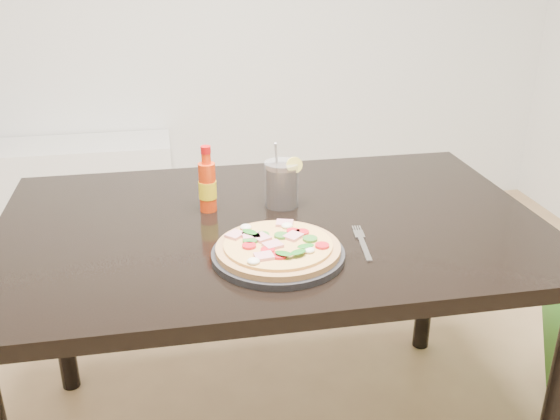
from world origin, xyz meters
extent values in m
cube|color=black|center=(0.14, 0.45, 0.73)|extent=(1.40, 0.90, 0.04)
cylinder|color=black|center=(0.78, 0.06, 0.35)|extent=(0.06, 0.06, 0.71)
cylinder|color=black|center=(-0.50, 0.84, 0.35)|extent=(0.06, 0.06, 0.71)
cylinder|color=black|center=(0.78, 0.84, 0.35)|extent=(0.06, 0.06, 0.71)
cylinder|color=black|center=(0.12, 0.24, 0.76)|extent=(0.31, 0.31, 0.02)
cylinder|color=tan|center=(0.12, 0.24, 0.77)|extent=(0.29, 0.29, 0.01)
cylinder|color=#E2A862|center=(0.12, 0.24, 0.78)|extent=(0.25, 0.25, 0.01)
cube|color=pink|center=(0.16, 0.26, 0.79)|extent=(0.05, 0.05, 0.01)
cube|color=pink|center=(0.09, 0.27, 0.79)|extent=(0.05, 0.05, 0.01)
cube|color=pink|center=(0.11, 0.23, 0.79)|extent=(0.05, 0.05, 0.01)
cube|color=pink|center=(0.15, 0.34, 0.79)|extent=(0.05, 0.04, 0.01)
cube|color=pink|center=(0.06, 0.28, 0.79)|extent=(0.04, 0.03, 0.01)
cube|color=pink|center=(0.08, 0.18, 0.79)|extent=(0.04, 0.04, 0.01)
cube|color=pink|center=(0.03, 0.29, 0.79)|extent=(0.05, 0.05, 0.01)
cylinder|color=red|center=(0.19, 0.28, 0.79)|extent=(0.03, 0.03, 0.01)
cylinder|color=red|center=(0.11, 0.17, 0.79)|extent=(0.03, 0.03, 0.01)
cylinder|color=red|center=(0.09, 0.20, 0.79)|extent=(0.03, 0.03, 0.01)
cylinder|color=red|center=(0.17, 0.29, 0.79)|extent=(0.03, 0.03, 0.01)
cylinder|color=red|center=(0.05, 0.23, 0.79)|extent=(0.03, 0.03, 0.01)
cylinder|color=red|center=(0.21, 0.20, 0.79)|extent=(0.03, 0.03, 0.01)
cylinder|color=#317226|center=(0.09, 0.28, 0.79)|extent=(0.03, 0.03, 0.01)
cylinder|color=#317226|center=(0.13, 0.27, 0.79)|extent=(0.03, 0.03, 0.01)
cylinder|color=#317226|center=(0.20, 0.24, 0.79)|extent=(0.03, 0.03, 0.01)
cylinder|color=#317226|center=(0.06, 0.26, 0.79)|extent=(0.03, 0.03, 0.01)
cylinder|color=#317226|center=(0.06, 0.30, 0.79)|extent=(0.03, 0.03, 0.01)
ellipsoid|color=white|center=(0.05, 0.16, 0.79)|extent=(0.03, 0.03, 0.01)
ellipsoid|color=white|center=(0.16, 0.32, 0.79)|extent=(0.03, 0.03, 0.01)
ellipsoid|color=white|center=(0.06, 0.33, 0.79)|extent=(0.03, 0.03, 0.01)
ellipsoid|color=white|center=(0.18, 0.19, 0.79)|extent=(0.03, 0.03, 0.01)
ellipsoid|color=white|center=(0.06, 0.30, 0.79)|extent=(0.03, 0.03, 0.01)
ellipsoid|color=#1A6D19|center=(0.17, 0.20, 0.80)|extent=(0.04, 0.03, 0.00)
ellipsoid|color=#1A6D19|center=(0.12, 0.17, 0.80)|extent=(0.05, 0.04, 0.00)
ellipsoid|color=#1A6D19|center=(0.06, 0.29, 0.80)|extent=(0.04, 0.04, 0.00)
ellipsoid|color=#1A6D19|center=(0.15, 0.17, 0.80)|extent=(0.05, 0.04, 0.00)
cylinder|color=red|center=(-0.01, 0.54, 0.82)|extent=(0.06, 0.06, 0.13)
cylinder|color=yellow|center=(-0.01, 0.54, 0.81)|extent=(0.05, 0.05, 0.05)
cylinder|color=red|center=(-0.01, 0.54, 0.90)|extent=(0.02, 0.02, 0.03)
cylinder|color=red|center=(-0.01, 0.54, 0.92)|extent=(0.03, 0.03, 0.02)
cylinder|color=black|center=(0.19, 0.54, 0.80)|extent=(0.09, 0.09, 0.11)
cylinder|color=silver|center=(0.19, 0.54, 0.81)|extent=(0.09, 0.09, 0.12)
cylinder|color=#F2E059|center=(0.22, 0.52, 0.87)|extent=(0.04, 0.01, 0.04)
cylinder|color=#B2B2B7|center=(0.18, 0.55, 0.85)|extent=(0.03, 0.06, 0.17)
cube|color=silver|center=(0.33, 0.24, 0.75)|extent=(0.03, 0.12, 0.00)
cube|color=silver|center=(0.34, 0.32, 0.75)|extent=(0.03, 0.04, 0.00)
cube|color=silver|center=(0.33, 0.35, 0.75)|extent=(0.01, 0.03, 0.00)
cube|color=silver|center=(0.34, 0.35, 0.75)|extent=(0.01, 0.03, 0.00)
cube|color=silver|center=(0.35, 0.35, 0.75)|extent=(0.01, 0.03, 0.00)
cube|color=silver|center=(0.35, 0.35, 0.75)|extent=(0.01, 0.03, 0.00)
cube|color=white|center=(-0.80, 2.07, 0.25)|extent=(1.40, 0.34, 0.50)
camera|label=1|loc=(-0.11, -1.01, 1.42)|focal=40.00mm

